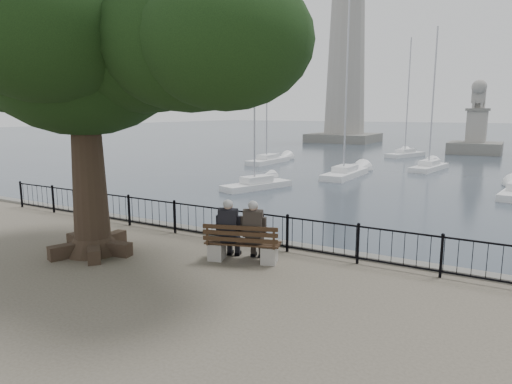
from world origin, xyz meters
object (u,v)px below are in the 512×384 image
Objects in this scene: lion_monument at (476,135)px; bench at (242,248)px; person_right at (254,233)px; lighthouse at (346,59)px; tree at (106,38)px; person_left at (230,232)px.

bench is at bearing -91.92° from lion_monument.
person_right is 0.05× the size of lighthouse.
bench is 64.57m from lighthouse.
tree is at bearing -156.90° from person_right.
bench is 0.19× the size of tree.
person_left is 0.16× the size of tree.
lighthouse reaches higher than lion_monument.
bench is 48.81m from lion_monument.
lighthouse reaches higher than bench.
tree is 1.25× the size of lion_monument.
lighthouse reaches higher than person_left.
tree is (-2.80, -1.26, 4.90)m from person_left.
person_right is at bearing 17.47° from person_left.
person_left is at bearing -162.53° from person_right.
tree reaches higher than person_left.
lighthouse is at bearing 106.47° from person_left.
person_left is at bearing -179.76° from bench.
person_right reaches higher than bench.
lion_monument is at bearing 88.36° from person_right.
person_right is 64.39m from lighthouse.
bench is 6.30m from tree.
person_left is 0.19× the size of lion_monument.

